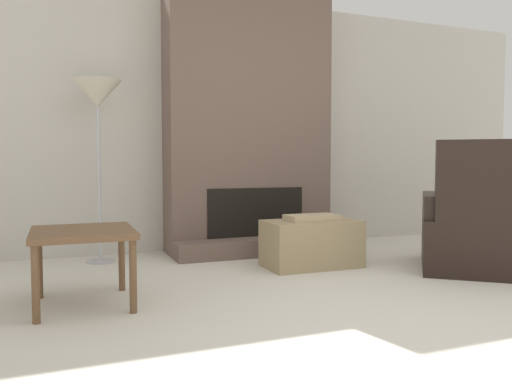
{
  "coord_description": "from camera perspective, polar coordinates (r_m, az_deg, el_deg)",
  "views": [
    {
      "loc": [
        -1.82,
        -2.13,
        0.9
      ],
      "look_at": [
        0.0,
        2.44,
        0.61
      ],
      "focal_mm": 35.0,
      "sensor_mm": 36.0,
      "label": 1
    }
  ],
  "objects": [
    {
      "name": "armchair",
      "position": [
        4.5,
        23.49,
        -4.35
      ],
      "size": [
        1.19,
        1.22,
        1.07
      ],
      "rotation": [
        0.0,
        0.0,
        2.45
      ],
      "color": "black",
      "rests_on": "ground_plane"
    },
    {
      "name": "floor_lamp_left",
      "position": [
        4.69,
        -17.63,
        9.95
      ],
      "size": [
        0.42,
        0.42,
        1.63
      ],
      "color": "#ADADB2",
      "rests_on": "ground_plane"
    },
    {
      "name": "ottoman",
      "position": [
        4.33,
        6.37,
        -5.78
      ],
      "size": [
        0.81,
        0.45,
        0.45
      ],
      "color": "#998460",
      "rests_on": "ground_plane"
    },
    {
      "name": "wall_back",
      "position": [
        5.36,
        -1.82,
        7.7
      ],
      "size": [
        7.45,
        0.06,
        2.6
      ],
      "primitive_type": "cube",
      "color": "#BCB7AD",
      "rests_on": "ground_plane"
    },
    {
      "name": "fireplace",
      "position": [
        5.11,
        -0.83,
        7.31
      ],
      "size": [
        1.68,
        0.71,
        2.6
      ],
      "color": "brown",
      "rests_on": "ground_plane"
    },
    {
      "name": "ground_plane",
      "position": [
        2.94,
        18.44,
        -14.55
      ],
      "size": [
        24.0,
        24.0,
        0.0
      ],
      "primitive_type": "plane",
      "color": "beige"
    },
    {
      "name": "side_table",
      "position": [
        3.31,
        -19.17,
        -5.13
      ],
      "size": [
        0.61,
        0.65,
        0.48
      ],
      "color": "brown",
      "rests_on": "ground_plane"
    }
  ]
}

